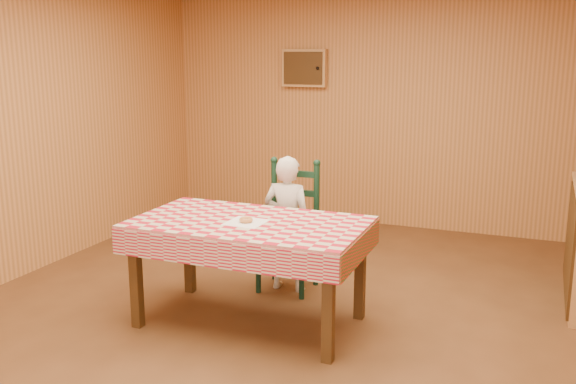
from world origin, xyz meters
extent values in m
plane|color=brown|center=(0.00, 0.00, 0.00)|extent=(6.00, 6.00, 0.00)
cube|color=#C58547|center=(0.00, 3.00, 1.30)|extent=(5.00, 0.10, 2.60)
cube|color=tan|center=(-0.90, 2.94, 1.75)|extent=(0.52, 0.08, 0.42)
cube|color=#462C12|center=(-0.90, 2.90, 1.75)|extent=(0.46, 0.02, 0.36)
sphere|color=black|center=(-0.72, 2.88, 1.75)|extent=(0.04, 0.04, 0.04)
cube|color=#462C12|center=(-0.21, -0.02, 0.72)|extent=(1.60, 0.90, 0.06)
cube|color=#462C12|center=(-0.93, -0.39, 0.34)|extent=(0.07, 0.07, 0.69)
cube|color=#462C12|center=(0.51, -0.39, 0.34)|extent=(0.07, 0.07, 0.69)
cube|color=#462C12|center=(-0.93, 0.35, 0.34)|extent=(0.07, 0.07, 0.69)
cube|color=#462C12|center=(0.51, 0.35, 0.34)|extent=(0.07, 0.07, 0.69)
cube|color=#AE1726|center=(-0.21, -0.02, 0.76)|extent=(1.64, 0.94, 0.02)
cube|color=#AE1726|center=(-0.21, -0.49, 0.66)|extent=(1.64, 0.02, 0.18)
cube|color=#AE1726|center=(-0.21, 0.45, 0.66)|extent=(1.64, 0.02, 0.18)
cube|color=#2D612C|center=(-1.03, -0.02, 0.66)|extent=(0.02, 0.94, 0.18)
cube|color=#2D612C|center=(0.61, -0.02, 0.66)|extent=(0.02, 0.94, 0.18)
cube|color=black|center=(-0.21, 0.71, 0.43)|extent=(0.44, 0.40, 0.04)
cylinder|color=black|center=(-0.40, 0.54, 0.21)|extent=(0.04, 0.04, 0.41)
cylinder|color=black|center=(-0.02, 0.54, 0.21)|extent=(0.04, 0.04, 0.41)
cylinder|color=black|center=(-0.40, 0.88, 0.21)|extent=(0.04, 0.04, 0.41)
cylinder|color=black|center=(-0.02, 0.88, 0.21)|extent=(0.04, 0.04, 0.41)
cylinder|color=black|center=(-0.40, 0.88, 0.75)|extent=(0.05, 0.05, 0.60)
sphere|color=black|center=(-0.40, 0.88, 1.05)|extent=(0.06, 0.06, 0.06)
cylinder|color=black|center=(-0.02, 0.88, 0.75)|extent=(0.05, 0.05, 0.60)
sphere|color=black|center=(-0.02, 0.88, 1.05)|extent=(0.06, 0.06, 0.06)
cube|color=black|center=(-0.21, 0.88, 0.63)|extent=(0.38, 0.03, 0.05)
cube|color=black|center=(-0.21, 0.88, 0.79)|extent=(0.38, 0.03, 0.05)
cube|color=black|center=(-0.21, 0.88, 0.95)|extent=(0.38, 0.03, 0.05)
imported|color=silver|center=(-0.21, 0.71, 0.56)|extent=(0.41, 0.27, 1.12)
cube|color=white|center=(-0.21, -0.07, 0.77)|extent=(0.27, 0.27, 0.00)
torus|color=#C38146|center=(-0.21, -0.07, 0.79)|extent=(0.13, 0.13, 0.03)
cube|color=#462C12|center=(1.95, 1.33, 0.45)|extent=(0.02, 1.20, 0.80)
camera|label=1|loc=(1.68, -3.99, 1.96)|focal=40.00mm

